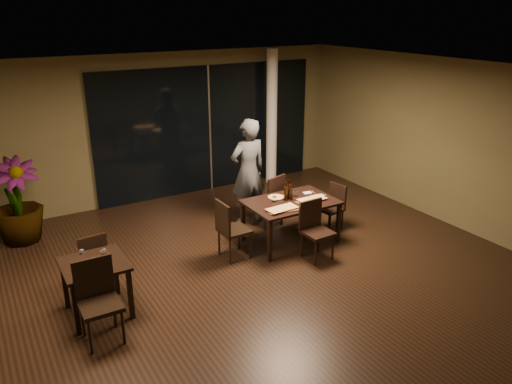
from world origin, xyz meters
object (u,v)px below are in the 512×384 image
object	(u,v)px
side_table	(95,271)
bottle_c	(288,189)
potted_plant	(17,202)
chair_main_near	(314,226)
chair_main_far	(271,198)
chair_main_left	(230,227)
chair_side_far	(92,258)
chair_side_near	(98,296)
chair_main_right	(333,204)
main_table	(291,205)
diner	(248,172)
bottle_b	(291,192)
bottle_a	(286,191)

from	to	relation	value
side_table	bottle_c	bearing A→B (deg)	10.33
potted_plant	bottle_c	distance (m)	4.61
chair_main_near	chair_main_far	bearing A→B (deg)	86.50
side_table	potted_plant	xyz separation A→B (m)	(-0.59, 2.87, 0.11)
chair_main_left	side_table	bearing A→B (deg)	101.33
chair_main_left	chair_side_far	distance (m)	2.12
chair_main_near	chair_side_near	world-z (taller)	chair_side_near
chair_side_near	potted_plant	world-z (taller)	potted_plant
chair_main_right	bottle_c	xyz separation A→B (m)	(-0.95, 0.07, 0.45)
main_table	chair_main_right	size ratio (longest dim) A/B	1.78
side_table	chair_main_near	bearing A→B (deg)	-2.47
chair_main_right	potted_plant	xyz separation A→B (m)	(-4.97, 2.31, 0.26)
side_table	bottle_c	distance (m)	3.49
chair_side_near	diner	xyz separation A→B (m)	(3.31, 2.15, 0.41)
chair_main_far	bottle_b	distance (m)	0.73
chair_side_near	bottle_c	size ratio (longest dim) A/B	2.96
side_table	chair_main_right	distance (m)	4.41
chair_main_left	potted_plant	size ratio (longest dim) A/B	0.67
side_table	diner	world-z (taller)	diner
main_table	side_table	xyz separation A→B (m)	(-3.40, -0.50, -0.05)
chair_main_right	potted_plant	distance (m)	5.49
chair_main_near	bottle_a	bearing A→B (deg)	93.07
chair_main_left	diner	size ratio (longest dim) A/B	0.50
chair_main_left	bottle_a	distance (m)	1.19
chair_main_left	potted_plant	distance (m)	3.69
main_table	bottle_b	bearing A→B (deg)	53.82
chair_side_far	diner	size ratio (longest dim) A/B	0.44
bottle_c	side_table	bearing A→B (deg)	-169.67
main_table	potted_plant	world-z (taller)	potted_plant
chair_main_right	bottle_a	size ratio (longest dim) A/B	2.61
chair_side_near	chair_main_near	bearing A→B (deg)	6.14
chair_main_right	chair_main_left	bearing A→B (deg)	-96.07
side_table	bottle_b	world-z (taller)	bottle_b
main_table	diner	bearing A→B (deg)	99.45
bottle_c	chair_main_right	bearing A→B (deg)	-4.03
bottle_c	chair_main_near	bearing A→B (deg)	-90.09
chair_main_left	bottle_c	size ratio (longest dim) A/B	2.85
chair_main_far	chair_main_near	size ratio (longest dim) A/B	1.06
chair_side_near	potted_plant	bearing A→B (deg)	98.41
main_table	chair_main_far	size ratio (longest dim) A/B	1.50
chair_main_right	bottle_c	distance (m)	1.06
chair_main_right	chair_side_far	world-z (taller)	chair_side_far
side_table	chair_main_left	xyz separation A→B (m)	(2.22, 0.49, -0.07)
chair_main_right	bottle_b	xyz separation A→B (m)	(-0.94, -0.01, 0.42)
diner	chair_main_right	bearing A→B (deg)	135.18
diner	bottle_b	bearing A→B (deg)	99.32
chair_main_far	chair_main_right	size ratio (longest dim) A/B	1.19
diner	bottle_a	distance (m)	1.06
side_table	chair_main_left	distance (m)	2.27
chair_main_near	chair_main_right	bearing A→B (deg)	34.00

